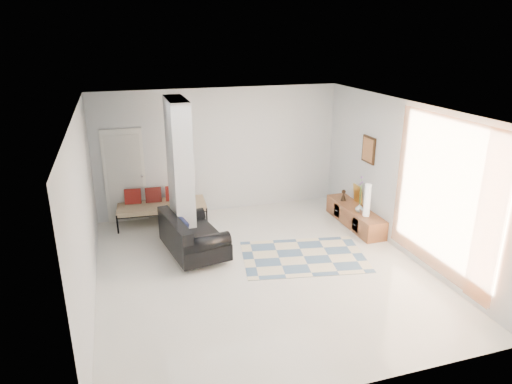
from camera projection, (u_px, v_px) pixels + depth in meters
name	position (u px, v px, depth m)	size (l,w,h in m)	color
floor	(261.00, 269.00, 7.99)	(6.00, 6.00, 0.00)	white
ceiling	(261.00, 109.00, 7.06)	(6.00, 6.00, 0.00)	white
wall_back	(220.00, 151.00, 10.23)	(6.00, 6.00, 0.00)	silver
wall_front	(348.00, 285.00, 4.82)	(6.00, 6.00, 0.00)	silver
wall_left	(85.00, 212.00, 6.75)	(6.00, 6.00, 0.00)	silver
wall_right	(404.00, 179.00, 8.30)	(6.00, 6.00, 0.00)	silver
partition_column	(180.00, 173.00, 8.66)	(0.35, 1.20, 2.80)	#B7BBBE
hallway_door	(125.00, 176.00, 9.73)	(0.85, 0.06, 2.04)	white
curtain	(443.00, 197.00, 7.22)	(2.55, 2.55, 0.00)	orange
wall_art	(369.00, 150.00, 9.32)	(0.04, 0.45, 0.55)	#321D0D
media_console	(355.00, 216.00, 9.75)	(0.45, 1.85, 0.80)	brown
loveseat	(191.00, 237.00, 8.41)	(1.15, 1.67, 0.76)	silver
daybed	(161.00, 205.00, 9.82)	(1.92, 0.93, 0.77)	black
area_rug	(304.00, 256.00, 8.42)	(2.23, 1.49, 0.01)	beige
cylinder_lamp	(367.00, 200.00, 9.15)	(0.12, 0.12, 0.67)	silver
bronze_figurine	(343.00, 195.00, 10.05)	(0.12, 0.12, 0.25)	black
vase	(359.00, 208.00, 9.43)	(0.17, 0.17, 0.18)	silver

